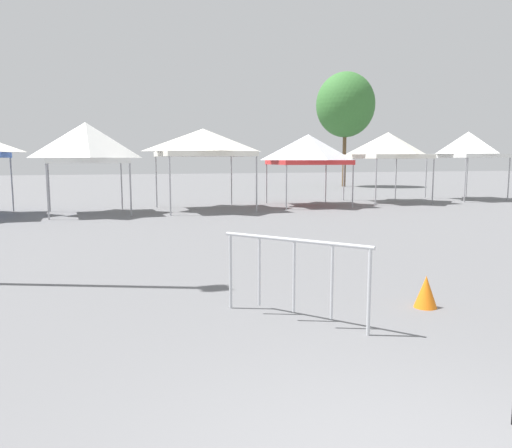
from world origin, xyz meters
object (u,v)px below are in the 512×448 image
object	(u,v)px
tree_behind_tents_center	(345,105)
canopy_tent_far_right	(203,143)
canopy_tent_behind_left	(388,146)
traffic_cone_lot_center	(426,292)
canopy_tent_far_left	(468,145)
crowd_barrier_near_person	(294,263)
canopy_tent_center	(86,143)
canopy_tent_behind_center	(308,150)

from	to	relation	value
tree_behind_tents_center	canopy_tent_far_right	bearing A→B (deg)	-135.18
canopy_tent_behind_left	traffic_cone_lot_center	xyz separation A→B (m)	(-9.31, -15.22, -2.50)
canopy_tent_behind_left	canopy_tent_far_left	size ratio (longest dim) A/B	0.97
canopy_tent_far_right	crowd_barrier_near_person	size ratio (longest dim) A/B	2.18
canopy_tent_center	canopy_tent_far_right	size ratio (longest dim) A/B	0.95
canopy_tent_center	traffic_cone_lot_center	bearing A→B (deg)	-72.60
canopy_tent_far_right	canopy_tent_behind_center	size ratio (longest dim) A/B	1.08
canopy_tent_center	tree_behind_tents_center	xyz separation A→B (m)	(18.62, 14.21, 3.46)
canopy_tent_far_left	crowd_barrier_near_person	size ratio (longest dim) A/B	2.08
canopy_tent_behind_center	traffic_cone_lot_center	xyz separation A→B (m)	(-4.91, -14.78, -2.28)
canopy_tent_far_right	canopy_tent_far_left	bearing A→B (deg)	3.51
canopy_tent_behind_center	canopy_tent_far_left	bearing A→B (deg)	3.19
canopy_tent_behind_center	traffic_cone_lot_center	distance (m)	15.74
canopy_tent_center	tree_behind_tents_center	size ratio (longest dim) A/B	0.40
traffic_cone_lot_center	canopy_tent_behind_left	bearing A→B (deg)	58.56
canopy_tent_behind_center	tree_behind_tents_center	distance (m)	16.89
canopy_tent_far_left	tree_behind_tents_center	size ratio (longest dim) A/B	0.40
canopy_tent_far_left	canopy_tent_center	bearing A→B (deg)	-176.71
canopy_tent_far_right	canopy_tent_far_left	xyz separation A→B (m)	(14.04, 0.86, 0.07)
canopy_tent_behind_center	traffic_cone_lot_center	size ratio (longest dim) A/B	7.42
canopy_tent_far_right	traffic_cone_lot_center	xyz separation A→B (m)	(-0.07, -14.43, -2.52)
crowd_barrier_near_person	canopy_tent_center	bearing A→B (deg)	99.93
canopy_tent_far_left	canopy_tent_behind_left	bearing A→B (deg)	-179.09
canopy_tent_far_right	canopy_tent_behind_center	world-z (taller)	canopy_tent_far_right
canopy_tent_center	canopy_tent_behind_center	xyz separation A→B (m)	(9.37, 0.55, -0.18)
crowd_barrier_near_person	canopy_tent_behind_left	bearing A→B (deg)	53.33
canopy_tent_center	traffic_cone_lot_center	size ratio (longest dim) A/B	7.62
canopy_tent_behind_left	crowd_barrier_near_person	distance (m)	19.00
tree_behind_tents_center	canopy_tent_behind_center	bearing A→B (deg)	-124.13
crowd_barrier_near_person	tree_behind_tents_center	bearing A→B (deg)	60.36
canopy_tent_behind_center	canopy_tent_far_left	size ratio (longest dim) A/B	0.96
canopy_tent_far_left	canopy_tent_far_right	bearing A→B (deg)	-176.49
canopy_tent_center	canopy_tent_behind_left	size ratio (longest dim) A/B	1.03
canopy_tent_behind_center	canopy_tent_behind_left	distance (m)	4.42
canopy_tent_far_right	canopy_tent_behind_center	bearing A→B (deg)	4.12
traffic_cone_lot_center	canopy_tent_center	bearing A→B (deg)	107.40
crowd_barrier_near_person	traffic_cone_lot_center	xyz separation A→B (m)	(1.98, -0.06, -0.53)
canopy_tent_center	canopy_tent_far_left	size ratio (longest dim) A/B	0.99
traffic_cone_lot_center	tree_behind_tents_center	bearing A→B (deg)	63.52
canopy_tent_far_left	traffic_cone_lot_center	xyz separation A→B (m)	(-14.11, -15.29, -2.58)
crowd_barrier_near_person	traffic_cone_lot_center	size ratio (longest dim) A/B	3.70
canopy_tent_behind_left	canopy_tent_far_left	xyz separation A→B (m)	(4.81, 0.08, 0.08)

